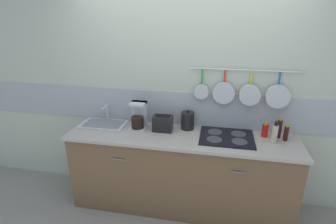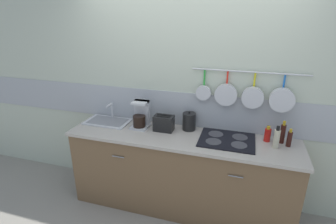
# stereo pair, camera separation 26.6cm
# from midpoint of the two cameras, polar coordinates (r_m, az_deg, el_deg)

# --- Properties ---
(ground_plane) EXTENTS (12.00, 12.00, 0.00)m
(ground_plane) POSITION_cam_midpoint_polar(r_m,az_deg,el_deg) (3.36, 4.89, -19.68)
(ground_plane) COLOR gray
(wall_back) EXTENTS (7.20, 0.16, 2.60)m
(wall_back) POSITION_cam_midpoint_polar(r_m,az_deg,el_deg) (3.02, 7.12, 3.31)
(wall_back) COLOR #B2BCA8
(wall_back) RESTS_ON ground_plane
(cabinet_base) EXTENTS (2.46, 0.57, 0.89)m
(cabinet_base) POSITION_cam_midpoint_polar(r_m,az_deg,el_deg) (3.09, 5.15, -13.39)
(cabinet_base) COLOR brown
(cabinet_base) RESTS_ON ground_plane
(countertop) EXTENTS (2.50, 0.59, 0.03)m
(countertop) POSITION_cam_midpoint_polar(r_m,az_deg,el_deg) (2.85, 5.45, -5.68)
(countertop) COLOR #A59E93
(countertop) RESTS_ON cabinet_base
(sink_basin) EXTENTS (0.52, 0.32, 0.21)m
(sink_basin) POSITION_cam_midpoint_polar(r_m,az_deg,el_deg) (3.24, -10.67, -1.91)
(sink_basin) COLOR #B7BABF
(sink_basin) RESTS_ON countertop
(coffee_maker) EXTENTS (0.19, 0.21, 0.31)m
(coffee_maker) POSITION_cam_midpoint_polar(r_m,az_deg,el_deg) (3.02, -3.44, -0.99)
(coffee_maker) COLOR #B7BABF
(coffee_maker) RESTS_ON countertop
(toaster) EXTENTS (0.23, 0.14, 0.18)m
(toaster) POSITION_cam_midpoint_polar(r_m,az_deg,el_deg) (2.93, 1.67, -2.49)
(toaster) COLOR black
(toaster) RESTS_ON countertop
(kettle) EXTENTS (0.15, 0.15, 0.22)m
(kettle) POSITION_cam_midpoint_polar(r_m,az_deg,el_deg) (2.97, 7.18, -2.09)
(kettle) COLOR black
(kettle) RESTS_ON countertop
(cooktop) EXTENTS (0.57, 0.46, 0.01)m
(cooktop) POSITION_cam_midpoint_polar(r_m,az_deg,el_deg) (2.84, 15.35, -5.92)
(cooktop) COLOR black
(cooktop) RESTS_ON countertop
(bottle_vinegar) EXTENTS (0.06, 0.06, 0.17)m
(bottle_vinegar) POSITION_cam_midpoint_polar(r_m,az_deg,el_deg) (2.94, 23.32, -4.59)
(bottle_vinegar) COLOR red
(bottle_vinegar) RESTS_ON countertop
(bottle_olive_oil) EXTENTS (0.06, 0.06, 0.23)m
(bottle_olive_oil) POSITION_cam_midpoint_polar(r_m,az_deg,el_deg) (2.82, 25.09, -5.29)
(bottle_olive_oil) COLOR #BFB799
(bottle_olive_oil) RESTS_ON countertop
(bottle_cooking_wine) EXTENTS (0.05, 0.05, 0.24)m
(bottle_cooking_wine) POSITION_cam_midpoint_polar(r_m,az_deg,el_deg) (2.95, 26.09, -4.26)
(bottle_cooking_wine) COLOR #33140F
(bottle_cooking_wine) RESTS_ON countertop
(bottle_hot_sauce) EXTENTS (0.05, 0.05, 0.19)m
(bottle_hot_sauce) POSITION_cam_midpoint_polar(r_m,az_deg,el_deg) (2.92, 27.34, -5.25)
(bottle_hot_sauce) COLOR #33140F
(bottle_hot_sauce) RESTS_ON countertop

